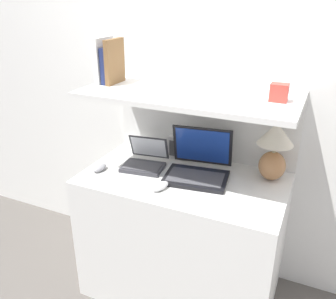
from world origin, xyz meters
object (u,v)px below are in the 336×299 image
at_px(shelf_gadget, 279,93).
at_px(router_box, 178,146).
at_px(computer_mouse, 160,186).
at_px(book_navy, 110,65).
at_px(book_white, 104,60).
at_px(second_mouse, 100,168).
at_px(laptop_large, 198,167).
at_px(table_lamp, 274,148).
at_px(laptop_small, 145,161).
at_px(book_brown, 115,62).

bearing_deg(shelf_gadget, router_box, 163.31).
bearing_deg(router_box, computer_mouse, -79.96).
bearing_deg(router_box, book_navy, -153.51).
height_order(book_white, book_navy, book_white).
relative_size(computer_mouse, second_mouse, 1.20).
bearing_deg(laptop_large, book_navy, 178.77).
bearing_deg(computer_mouse, book_white, 152.37).
bearing_deg(computer_mouse, laptop_large, 60.78).
bearing_deg(laptop_large, router_box, 137.10).
bearing_deg(second_mouse, laptop_large, 18.17).
relative_size(laptop_large, computer_mouse, 3.00).
distance_m(table_lamp, computer_mouse, 0.62).
bearing_deg(table_lamp, laptop_small, -167.96).
xyz_separation_m(laptop_small, book_brown, (-0.18, 0.03, 0.54)).
height_order(router_box, shelf_gadget, shelf_gadget).
bearing_deg(shelf_gadget, laptop_small, -177.41).
height_order(computer_mouse, book_white, book_white).
bearing_deg(shelf_gadget, table_lamp, 90.95).
relative_size(laptop_large, laptop_small, 1.44).
bearing_deg(laptop_small, table_lamp, 12.04).
bearing_deg(laptop_small, shelf_gadget, 2.59).
distance_m(laptop_large, router_box, 0.27).
xyz_separation_m(laptop_large, book_white, (-0.57, 0.01, 0.53)).
xyz_separation_m(second_mouse, book_navy, (-0.01, 0.18, 0.54)).
relative_size(computer_mouse, router_box, 0.89).
bearing_deg(router_box, laptop_large, -42.90).
distance_m(computer_mouse, book_navy, 0.72).
bearing_deg(router_box, laptop_small, -121.43).
relative_size(book_white, shelf_gadget, 2.96).
bearing_deg(book_white, table_lamp, 7.02).
xyz_separation_m(table_lamp, book_brown, (-0.87, -0.12, 0.40)).
relative_size(second_mouse, book_brown, 0.43).
bearing_deg(computer_mouse, table_lamp, 35.22).
bearing_deg(laptop_large, second_mouse, -161.83).
relative_size(second_mouse, router_box, 0.74).
distance_m(laptop_large, second_mouse, 0.55).
bearing_deg(second_mouse, book_white, 103.46).
bearing_deg(shelf_gadget, book_navy, 180.00).
bearing_deg(computer_mouse, router_box, 100.04).
height_order(computer_mouse, book_brown, book_brown).
relative_size(table_lamp, book_brown, 1.34).
distance_m(laptop_small, computer_mouse, 0.28).
bearing_deg(book_white, laptop_small, -7.09).
distance_m(laptop_small, router_box, 0.24).
bearing_deg(second_mouse, laptop_small, 36.42).
bearing_deg(second_mouse, book_brown, 83.10).
xyz_separation_m(router_box, shelf_gadget, (0.57, -0.17, 0.43)).
bearing_deg(computer_mouse, book_brown, 148.41).
xyz_separation_m(book_white, book_navy, (0.03, 0.00, -0.02)).
xyz_separation_m(table_lamp, book_navy, (-0.90, -0.12, 0.38)).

